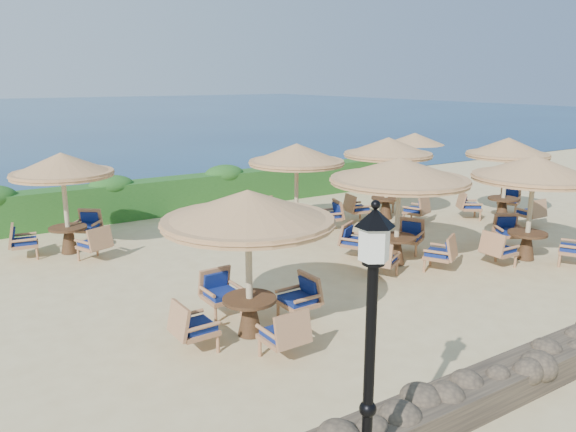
# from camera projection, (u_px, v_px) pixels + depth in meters

# --- Properties ---
(ground) EXTENTS (120.00, 120.00, 0.00)m
(ground) POSITION_uv_depth(u_px,v_px,m) (335.00, 262.00, 14.09)
(ground) COLOR #D6C188
(ground) RESTS_ON ground
(sea) EXTENTS (160.00, 160.00, 0.00)m
(sea) POSITION_uv_depth(u_px,v_px,m) (1.00, 114.00, 71.32)
(sea) COLOR #0C284E
(sea) RESTS_ON ground
(hedge) EXTENTS (18.00, 0.90, 1.20)m
(hedge) POSITION_uv_depth(u_px,v_px,m) (212.00, 191.00, 19.83)
(hedge) COLOR #1B4B18
(hedge) RESTS_ON ground
(stone_wall) EXTENTS (15.00, 0.65, 0.44)m
(stone_wall) POSITION_uv_depth(u_px,v_px,m) (571.00, 352.00, 8.97)
(stone_wall) COLOR brown
(stone_wall) RESTS_ON ground
(lamp_post) EXTENTS (0.44, 0.44, 3.31)m
(lamp_post) POSITION_uv_depth(u_px,v_px,m) (369.00, 378.00, 5.64)
(lamp_post) COLOR black
(lamp_post) RESTS_ON ground
(extra_parasol) EXTENTS (2.30, 2.30, 2.41)m
(extra_parasol) POSITION_uv_depth(u_px,v_px,m) (415.00, 139.00, 21.90)
(extra_parasol) COLOR #C8B68D
(extra_parasol) RESTS_ON ground
(cafe_set_0) EXTENTS (3.02, 3.02, 2.65)m
(cafe_set_0) POSITION_uv_depth(u_px,v_px,m) (248.00, 234.00, 9.63)
(cafe_set_0) COLOR #C8B68D
(cafe_set_0) RESTS_ON ground
(cafe_set_1) EXTENTS (3.37, 3.37, 2.65)m
(cafe_set_1) POSITION_uv_depth(u_px,v_px,m) (399.00, 187.00, 13.44)
(cafe_set_1) COLOR #C8B68D
(cafe_set_1) RESTS_ON ground
(cafe_set_2) EXTENTS (3.00, 3.00, 2.65)m
(cafe_set_2) POSITION_uv_depth(u_px,v_px,m) (533.00, 184.00, 13.81)
(cafe_set_2) COLOR #C8B68D
(cafe_set_2) RESTS_ON ground
(cafe_set_3) EXTENTS (2.72, 2.75, 2.65)m
(cafe_set_3) POSITION_uv_depth(u_px,v_px,m) (63.00, 184.00, 14.36)
(cafe_set_3) COLOR #C8B68D
(cafe_set_3) RESTS_ON ground
(cafe_set_4) EXTENTS (2.85, 2.85, 2.65)m
(cafe_set_4) POSITION_uv_depth(u_px,v_px,m) (297.00, 169.00, 16.30)
(cafe_set_4) COLOR #C8B68D
(cafe_set_4) RESTS_ON ground
(cafe_set_5) EXTENTS (2.86, 2.86, 2.65)m
(cafe_set_5) POSITION_uv_depth(u_px,v_px,m) (388.00, 160.00, 17.96)
(cafe_set_5) COLOR #C8B68D
(cafe_set_5) RESTS_ON ground
(cafe_set_6) EXTENTS (2.77, 2.72, 2.65)m
(cafe_set_6) POSITION_uv_depth(u_px,v_px,m) (507.00, 163.00, 17.90)
(cafe_set_6) COLOR #C8B68D
(cafe_set_6) RESTS_ON ground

